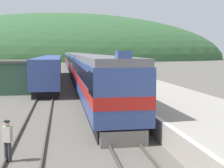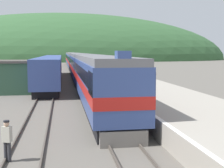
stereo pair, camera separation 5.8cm
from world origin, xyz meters
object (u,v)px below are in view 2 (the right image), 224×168
at_px(express_train_lead_car, 99,80).
at_px(carriage_second, 82,67).
at_px(carriage_fourth, 73,60).
at_px(carriage_fifth, 71,58).
at_px(track_worker, 7,138).
at_px(carriage_third, 76,62).
at_px(siding_train, 51,69).

bearing_deg(express_train_lead_car, carriage_second, 90.00).
xyz_separation_m(carriage_fourth, carriage_fifth, (0.00, 20.14, 0.00)).
bearing_deg(track_worker, carriage_fifth, 86.91).
height_order(carriage_third, track_worker, carriage_third).
bearing_deg(carriage_second, express_train_lead_car, -90.00).
height_order(carriage_second, siding_train, carriage_second).
bearing_deg(carriage_third, carriage_fourth, 90.00).
bearing_deg(siding_train, carriage_third, 76.71).
bearing_deg(carriage_third, carriage_fifth, 90.00).
bearing_deg(track_worker, siding_train, 88.95).
height_order(carriage_fourth, carriage_fifth, same).
bearing_deg(carriage_fourth, carriage_third, -90.00).
distance_m(express_train_lead_car, siding_train, 23.27).
height_order(siding_train, track_worker, siding_train).
relative_size(carriage_fifth, track_worker, 11.34).
distance_m(express_train_lead_car, carriage_fourth, 61.59).
relative_size(carriage_fifth, siding_train, 0.52).
relative_size(express_train_lead_car, carriage_second, 1.10).
bearing_deg(carriage_fifth, track_worker, -93.09).
relative_size(carriage_second, track_worker, 11.34).
distance_m(carriage_second, carriage_fifth, 60.43).
bearing_deg(track_worker, carriage_third, 84.57).
height_order(carriage_fifth, siding_train, carriage_fifth).
distance_m(carriage_fourth, siding_train, 38.99).
distance_m(carriage_second, carriage_fourth, 40.29).
bearing_deg(carriage_third, carriage_second, -90.00).
distance_m(carriage_third, carriage_fourth, 20.14).
bearing_deg(carriage_third, express_train_lead_car, -90.00).
xyz_separation_m(express_train_lead_car, carriage_second, (0.00, 21.31, -0.01)).
bearing_deg(express_train_lead_car, carriage_fourth, 90.00).
xyz_separation_m(express_train_lead_car, carriage_fourth, (0.00, 61.59, -0.01)).
bearing_deg(express_train_lead_car, carriage_fifth, 90.00).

